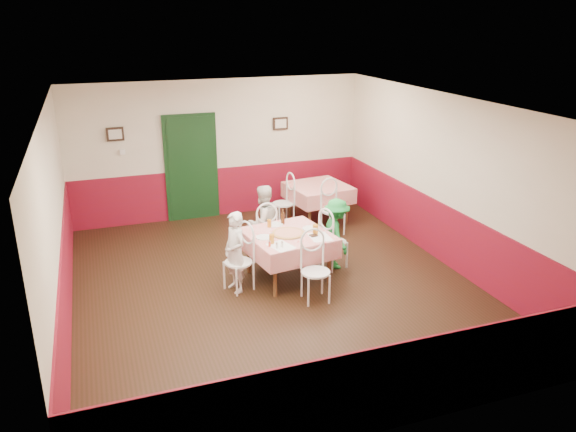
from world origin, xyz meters
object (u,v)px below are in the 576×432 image
object	(u,v)px
pizza	(288,233)
diner_far	(263,222)
beer_bottle	(283,217)
diner_left	(235,252)
chair_far	(264,234)
main_table	(288,256)
chair_second_a	(283,204)
glass_a	(272,239)
wallet	(314,235)
chair_left	(238,262)
diner_right	(336,234)
chair_second_b	(333,211)
chair_right	(333,242)
glass_c	(269,223)
second_table	(318,203)
glass_b	(315,229)
chair_near	(316,272)

from	to	relation	value
pizza	diner_far	size ratio (longest dim) A/B	0.38
beer_bottle	diner_left	distance (m)	1.14
chair_far	main_table	bearing A→B (deg)	100.63
chair_second_a	glass_a	distance (m)	2.82
beer_bottle	wallet	distance (m)	0.73
main_table	chair_left	size ratio (longest dim) A/B	1.36
diner_left	diner_right	world-z (taller)	diner_left
chair_second_b	diner_far	size ratio (longest dim) A/B	0.69
chair_left	glass_a	size ratio (longest dim) A/B	6.32
chair_right	glass_c	size ratio (longest dim) A/B	7.24
main_table	chair_left	distance (m)	0.85
chair_second_a	pizza	size ratio (longest dim) A/B	1.80
second_table	chair_right	size ratio (longest dim) A/B	1.24
main_table	chair_right	distance (m)	0.85
chair_second_b	glass_b	world-z (taller)	glass_b
glass_c	beer_bottle	bearing A→B (deg)	14.36
chair_near	glass_a	size ratio (longest dim) A/B	6.32
chair_right	wallet	size ratio (longest dim) A/B	8.18
second_table	chair_right	world-z (taller)	chair_right
main_table	pizza	bearing A→B (deg)	-101.05
wallet	main_table	bearing A→B (deg)	136.09
diner_right	chair_near	bearing A→B (deg)	146.48
glass_b	wallet	size ratio (longest dim) A/B	1.41
chair_near	chair_left	bearing A→B (deg)	147.23
glass_b	beer_bottle	xyz separation A→B (m)	(-0.33, 0.60, 0.03)
second_table	chair_right	distance (m)	2.24
chair_second_a	diner_right	distance (m)	2.16
glass_c	diner_far	xyz separation A→B (m)	(0.05, 0.52, -0.17)
wallet	diner_right	distance (m)	0.69
main_table	chair_right	bearing A→B (deg)	8.70
chair_far	diner_far	world-z (taller)	diner_far
wallet	diner_far	xyz separation A→B (m)	(-0.47, 1.13, -0.12)
glass_a	wallet	bearing A→B (deg)	5.04
glass_b	main_table	bearing A→B (deg)	157.12
chair_near	wallet	xyz separation A→B (m)	(0.21, 0.60, 0.32)
main_table	chair_far	world-z (taller)	chair_far
chair_far	wallet	world-z (taller)	chair_far
chair_right	chair_far	world-z (taller)	same
chair_far	chair_second_b	distance (m)	1.73
chair_second_a	diner_right	world-z (taller)	diner_right
chair_near	glass_a	world-z (taller)	glass_a
chair_left	chair_right	size ratio (longest dim) A/B	1.00
glass_c	diner_right	world-z (taller)	diner_right
chair_far	glass_b	xyz separation A→B (m)	(0.52, -1.01, 0.39)
chair_left	chair_second_b	bearing A→B (deg)	104.16
chair_far	glass_b	size ratio (longest dim) A/B	5.81
chair_second_b	wallet	world-z (taller)	chair_second_b
beer_bottle	diner_far	size ratio (longest dim) A/B	0.17
glass_c	chair_right	bearing A→B (deg)	-13.38
pizza	diner_left	xyz separation A→B (m)	(-0.89, -0.11, -0.15)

